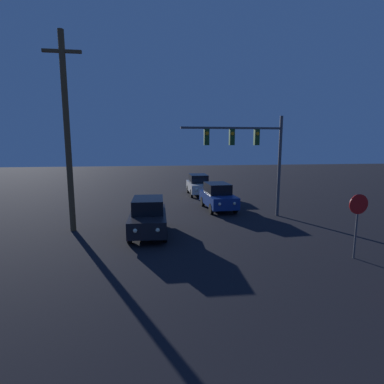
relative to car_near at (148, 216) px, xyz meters
The scene contains 6 objects.
car_near is the anchor object (origin of this frame).
car_mid 6.70m from the car_near, 47.54° to the left, with size 1.87×4.10×1.73m.
car_far 11.59m from the car_near, 68.86° to the left, with size 1.74×4.05×1.73m.
traffic_signal_mast 7.24m from the car_near, 24.57° to the left, with size 5.93×0.30×5.88m.
stop_sign 8.83m from the car_near, 28.51° to the right, with size 0.75×0.07×2.46m.
utility_pole 5.57m from the car_near, 163.40° to the left, with size 1.73×0.28×9.40m.
Camera 1 is at (-2.14, 0.04, 4.28)m, focal length 28.00 mm.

